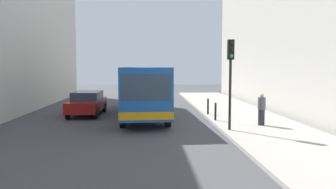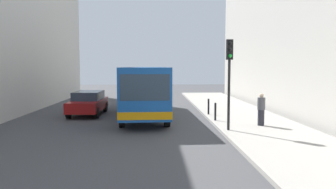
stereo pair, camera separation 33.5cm
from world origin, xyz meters
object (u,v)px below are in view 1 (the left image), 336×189
traffic_light (231,67)px  bollard_near (215,111)px  car_beside_bus (87,103)px  pedestrian_near_signal (262,109)px  bus (143,88)px  bollard_mid (208,106)px

traffic_light → bollard_near: bearing=92.1°
car_beside_bus → pedestrian_near_signal: 10.71m
bus → bollard_near: bearing=140.5°
car_beside_bus → bollard_mid: 7.56m
car_beside_bus → traffic_light: traffic_light is taller
traffic_light → car_beside_bus: bearing=140.7°
bus → car_beside_bus: 3.68m
traffic_light → bollard_mid: size_ratio=4.32×
car_beside_bus → traffic_light: 10.02m
bollard_mid → pedestrian_near_signal: bearing=-63.2°
bus → car_beside_bus: size_ratio=2.50×
bus → pedestrian_near_signal: size_ratio=6.98×
bus → car_beside_bus: bus is taller
bus → bollard_near: 5.06m
bollard_mid → pedestrian_near_signal: (1.96, -3.89, 0.31)m
pedestrian_near_signal → traffic_light: bearing=43.0°
bus → bollard_mid: (3.94, -0.71, -1.10)m
bollard_mid → pedestrian_near_signal: pedestrian_near_signal is taller
traffic_light → bus: bearing=125.3°
bus → traffic_light: size_ratio=2.71×
traffic_light → bollard_near: 3.63m
car_beside_bus → pedestrian_near_signal: size_ratio=2.79×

